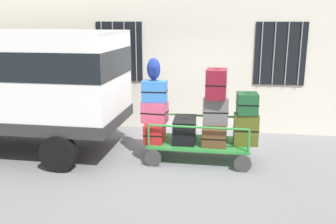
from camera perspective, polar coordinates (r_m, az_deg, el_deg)
name	(u,v)px	position (r m, az deg, el deg)	size (l,w,h in m)	color
ground_plane	(176,159)	(7.71, 1.27, -7.25)	(40.00, 40.00, 0.00)	gray
building_wall	(190,32)	(9.51, 3.42, 12.18)	(12.00, 0.38, 5.00)	silver
van	(6,78)	(8.65, -23.61, 4.88)	(4.98, 2.18, 2.58)	white
luggage_cart	(199,145)	(7.62, 4.82, -5.05)	(2.06, 1.08, 0.38)	#2D8438
cart_railing	(200,124)	(7.49, 4.89, -1.91)	(1.96, 0.94, 0.46)	#2D8438
suitcase_left_bottom	(155,131)	(7.64, -2.02, -2.95)	(0.43, 0.74, 0.38)	#B21E1E
suitcase_left_middle	(155,112)	(7.52, -2.06, 0.00)	(0.53, 0.41, 0.43)	#CC4C72
suitcase_left_top	(155,91)	(7.43, -2.08, 3.23)	(0.52, 0.31, 0.43)	#3372C6
suitcase_midleft_bottom	(185,130)	(7.58, 2.58, -2.72)	(0.49, 0.80, 0.48)	black
suitcase_center_bottom	(215,134)	(7.52, 7.18, -3.35)	(0.48, 0.76, 0.38)	brown
suitcase_center_middle	(215,112)	(7.43, 7.30, 0.07)	(0.52, 0.30, 0.54)	slate
suitcase_center_top	(216,84)	(7.32, 7.44, 4.33)	(0.41, 0.54, 0.58)	maroon
suitcase_midright_bottom	(246,129)	(7.49, 11.89, -2.61)	(0.50, 0.35, 0.63)	#4C5119
suitcase_midright_middle	(247,103)	(7.39, 12.08, 1.33)	(0.43, 0.48, 0.41)	#194C28
backpack	(154,69)	(7.41, -2.23, 6.61)	(0.27, 0.22, 0.44)	navy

